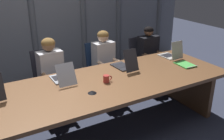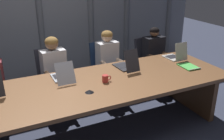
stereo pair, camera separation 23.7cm
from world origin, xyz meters
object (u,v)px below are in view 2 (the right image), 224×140
(spiral_notepad, at_px, (189,66))
(laptop_right_end, at_px, (176,56))
(laptop_center, at_px, (62,76))
(laptop_right_mid, at_px, (126,65))
(office_chair_right_mid, at_px, (106,75))
(person_right_mid, at_px, (110,61))
(coffee_mug_near, at_px, (105,79))
(conference_mic_middle, at_px, (89,91))
(person_right_end, at_px, (156,55))
(office_chair_right_end, at_px, (149,67))
(office_chair_center, at_px, (54,85))
(person_center, at_px, (56,69))

(spiral_notepad, bearing_deg, laptop_right_end, 85.73)
(laptop_center, xyz_separation_m, laptop_right_mid, (0.97, -0.03, 0.01))
(office_chair_right_mid, relative_size, person_right_mid, 0.79)
(laptop_right_mid, height_order, coffee_mug_near, laptop_right_mid)
(laptop_center, relative_size, laptop_right_end, 1.20)
(laptop_right_end, relative_size, conference_mic_middle, 3.44)
(laptop_center, bearing_deg, office_chair_right_mid, -52.76)
(laptop_right_end, xyz_separation_m, spiral_notepad, (-0.05, -0.38, -0.05))
(person_right_end, distance_m, conference_mic_middle, 2.08)
(laptop_center, height_order, office_chair_right_end, laptop_center)
(office_chair_right_end, height_order, spiral_notepad, office_chair_right_end)
(laptop_right_end, bearing_deg, person_right_end, -5.90)
(office_chair_right_mid, bearing_deg, person_right_mid, -1.42)
(office_chair_center, distance_m, office_chair_right_mid, 0.95)
(office_chair_right_mid, height_order, office_chair_right_end, office_chair_right_mid)
(laptop_right_mid, distance_m, spiral_notepad, 0.96)
(office_chair_center, bearing_deg, office_chair_right_end, 87.63)
(person_right_end, bearing_deg, laptop_right_mid, -60.30)
(laptop_right_mid, xyz_separation_m, spiral_notepad, (0.89, -0.35, -0.05))
(office_chair_right_mid, distance_m, person_right_mid, 0.36)
(laptop_right_end, distance_m, person_center, 1.96)
(person_right_mid, bearing_deg, coffee_mug_near, -30.62)
(office_chair_right_mid, bearing_deg, spiral_notepad, 36.19)
(person_center, bearing_deg, office_chair_center, -178.53)
(office_chair_right_mid, height_order, person_right_end, person_right_end)
(office_chair_right_end, distance_m, person_center, 1.90)
(conference_mic_middle, xyz_separation_m, spiral_notepad, (1.68, 0.14, -0.01))
(person_right_mid, xyz_separation_m, coffee_mug_near, (-0.49, -0.91, 0.13))
(laptop_center, distance_m, office_chair_right_mid, 1.31)
(coffee_mug_near, distance_m, conference_mic_middle, 0.36)
(office_chair_right_mid, relative_size, spiral_notepad, 2.94)
(laptop_right_end, relative_size, office_chair_right_mid, 0.41)
(conference_mic_middle, bearing_deg, office_chair_right_mid, 57.88)
(person_right_mid, bearing_deg, conference_mic_middle, -38.08)
(spiral_notepad, bearing_deg, laptop_center, 171.48)
(office_chair_right_end, height_order, person_right_mid, person_right_mid)
(person_right_end, bearing_deg, laptop_center, -75.70)
(laptop_right_mid, xyz_separation_m, office_chair_right_mid, (0.01, 0.77, -0.47))
(laptop_right_end, height_order, person_right_end, person_right_end)
(laptop_right_mid, distance_m, office_chair_right_mid, 0.90)
(coffee_mug_near, bearing_deg, office_chair_center, 113.38)
(laptop_right_mid, bearing_deg, coffee_mug_near, 118.72)
(laptop_right_end, xyz_separation_m, person_right_end, (0.03, 0.58, -0.16))
(person_right_mid, bearing_deg, office_chair_right_mid, 178.22)
(person_right_end, bearing_deg, conference_mic_middle, -60.29)
(laptop_right_end, bearing_deg, spiral_notepad, 169.90)
(person_right_end, bearing_deg, office_chair_right_end, -170.33)
(office_chair_center, distance_m, person_right_mid, 1.02)
(laptop_center, relative_size, laptop_right_mid, 0.98)
(office_chair_right_end, bearing_deg, coffee_mug_near, -61.29)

